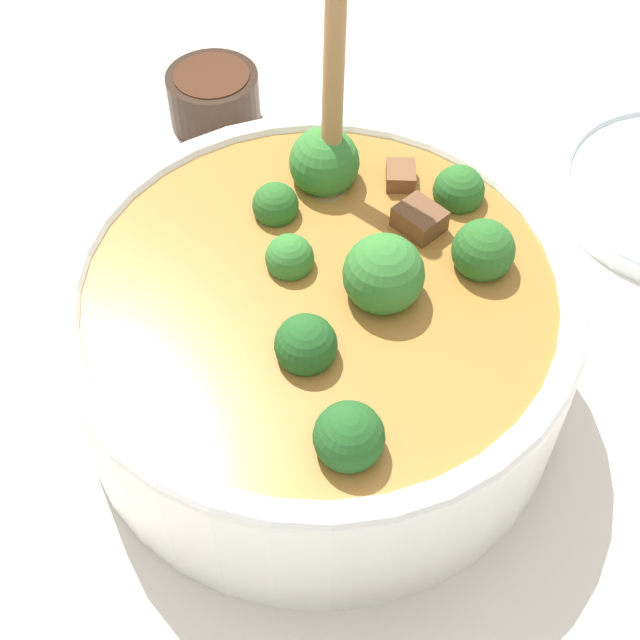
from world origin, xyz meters
TOP-DOWN VIEW (x-y plane):
  - ground_plane at (0.00, 0.00)m, footprint 4.00×4.00m
  - stew_bowl at (0.00, 0.00)m, footprint 0.29×0.29m
  - condiment_bowl at (0.03, 0.26)m, footprint 0.07×0.07m

SIDE VIEW (x-z plane):
  - ground_plane at x=0.00m, z-range 0.00..0.00m
  - condiment_bowl at x=0.03m, z-range 0.00..0.05m
  - stew_bowl at x=0.00m, z-range -0.08..0.20m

